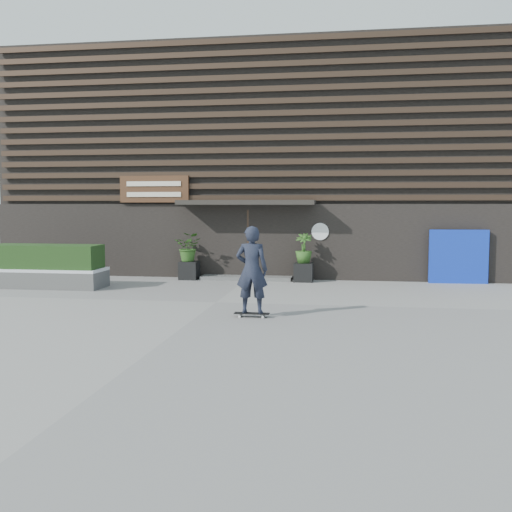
% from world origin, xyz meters
% --- Properties ---
extents(ground, '(80.00, 80.00, 0.00)m').
position_xyz_m(ground, '(0.00, 0.00, 0.00)').
color(ground, gray).
rests_on(ground, ground).
extents(entrance_step, '(3.00, 0.80, 0.12)m').
position_xyz_m(entrance_step, '(0.00, 4.60, 0.06)').
color(entrance_step, '#504F4D').
rests_on(entrance_step, ground).
extents(planter_pot_left, '(0.60, 0.60, 0.60)m').
position_xyz_m(planter_pot_left, '(-1.90, 4.40, 0.30)').
color(planter_pot_left, black).
rests_on(planter_pot_left, ground).
extents(bamboo_left, '(0.86, 0.75, 0.96)m').
position_xyz_m(bamboo_left, '(-1.90, 4.40, 1.08)').
color(bamboo_left, '#2D591E').
rests_on(bamboo_left, planter_pot_left).
extents(planter_pot_right, '(0.60, 0.60, 0.60)m').
position_xyz_m(planter_pot_right, '(1.90, 4.40, 0.30)').
color(planter_pot_right, black).
rests_on(planter_pot_right, ground).
extents(bamboo_right, '(0.54, 0.54, 0.96)m').
position_xyz_m(bamboo_right, '(1.90, 4.40, 1.08)').
color(bamboo_right, '#2D591E').
rests_on(bamboo_right, planter_pot_right).
extents(raised_bed, '(3.50, 1.20, 0.50)m').
position_xyz_m(raised_bed, '(-5.65, 1.93, 0.25)').
color(raised_bed, '#484846').
rests_on(raised_bed, ground).
extents(snow_layer, '(3.50, 1.20, 0.08)m').
position_xyz_m(snow_layer, '(-5.65, 1.93, 0.54)').
color(snow_layer, silver).
rests_on(snow_layer, raised_bed).
extents(hedge, '(3.30, 1.00, 0.70)m').
position_xyz_m(hedge, '(-5.65, 1.93, 0.93)').
color(hedge, '#193413').
rests_on(hedge, snow_layer).
extents(blue_tarp, '(1.81, 0.21, 1.69)m').
position_xyz_m(blue_tarp, '(6.75, 4.70, 0.85)').
color(blue_tarp, '#0D29B1').
rests_on(blue_tarp, ground).
extents(building, '(18.00, 11.00, 8.00)m').
position_xyz_m(building, '(-0.00, 9.96, 3.99)').
color(building, black).
rests_on(building, ground).
extents(skateboarder, '(0.78, 0.47, 2.02)m').
position_xyz_m(skateboarder, '(1.22, -1.82, 1.05)').
color(skateboarder, black).
rests_on(skateboarder, ground).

